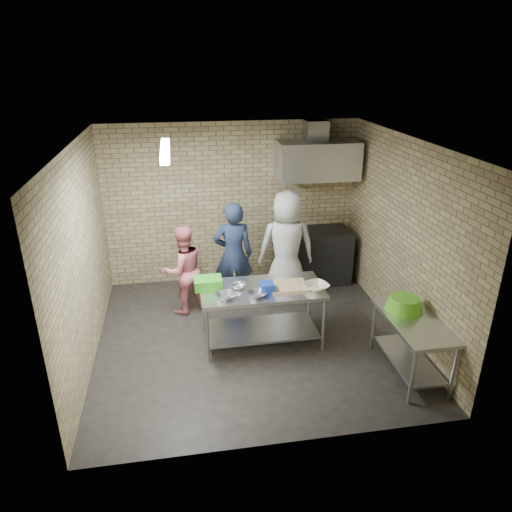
{
  "coord_description": "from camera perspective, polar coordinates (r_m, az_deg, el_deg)",
  "views": [
    {
      "loc": [
        -0.88,
        -5.61,
        3.67
      ],
      "look_at": [
        0.1,
        0.2,
        1.15
      ],
      "focal_mm": 33.29,
      "sensor_mm": 36.0,
      "label": 1
    }
  ],
  "objects": [
    {
      "name": "ceramic_bowl",
      "position": [
        6.29,
        7.26,
        -3.67
      ],
      "size": [
        0.4,
        0.4,
        0.08
      ],
      "primitive_type": "imported",
      "rotation": [
        0.0,
        0.0,
        0.33
      ],
      "color": "beige",
      "rests_on": "prep_table"
    },
    {
      "name": "stove",
      "position": [
        8.25,
        6.89,
        0.01
      ],
      "size": [
        1.2,
        0.7,
        0.9
      ],
      "primitive_type": "cube",
      "color": "black",
      "rests_on": "floor"
    },
    {
      "name": "range_hood",
      "position": [
        7.81,
        7.38,
        11.36
      ],
      "size": [
        1.3,
        0.6,
        0.6
      ],
      "primitive_type": "cube",
      "color": "silver",
      "rests_on": "back_wall"
    },
    {
      "name": "mixing_bowl_c",
      "position": [
        6.07,
        0.15,
        -4.64
      ],
      "size": [
        0.3,
        0.3,
        0.06
      ],
      "primitive_type": "imported",
      "rotation": [
        0.0,
        0.0,
        0.33
      ],
      "color": "silver",
      "rests_on": "prep_table"
    },
    {
      "name": "front_wall",
      "position": [
        4.38,
        3.55,
        -8.88
      ],
      "size": [
        4.2,
        0.06,
        2.7
      ],
      "primitive_type": "cube",
      "color": "tan",
      "rests_on": "ground"
    },
    {
      "name": "ceiling",
      "position": [
        5.76,
        -0.67,
        13.45
      ],
      "size": [
        4.2,
        4.2,
        0.0
      ],
      "primitive_type": "plane",
      "rotation": [
        3.14,
        0.0,
        0.0
      ],
      "color": "black",
      "rests_on": "ground"
    },
    {
      "name": "green_basin",
      "position": [
        6.15,
        17.41,
        -5.48
      ],
      "size": [
        0.46,
        0.46,
        0.17
      ],
      "primitive_type": null,
      "color": "#59C626",
      "rests_on": "side_counter"
    },
    {
      "name": "mixing_bowl_b",
      "position": [
        6.28,
        -2.07,
        -3.63
      ],
      "size": [
        0.25,
        0.25,
        0.06
      ],
      "primitive_type": "imported",
      "rotation": [
        0.0,
        0.0,
        0.33
      ],
      "color": "silver",
      "rests_on": "prep_table"
    },
    {
      "name": "cutting_board",
      "position": [
        6.33,
        3.87,
        -3.6
      ],
      "size": [
        0.5,
        0.38,
        0.03
      ],
      "primitive_type": "cube",
      "color": "tan",
      "rests_on": "prep_table"
    },
    {
      "name": "hood_duct",
      "position": [
        7.87,
        7.23,
        14.8
      ],
      "size": [
        0.35,
        0.3,
        0.3
      ],
      "primitive_type": "cube",
      "color": "#A5A8AD",
      "rests_on": "back_wall"
    },
    {
      "name": "woman_pink",
      "position": [
        7.18,
        -8.73,
        -1.67
      ],
      "size": [
        0.82,
        0.74,
        1.38
      ],
      "primitive_type": "imported",
      "rotation": [
        0.0,
        0.0,
        3.54
      ],
      "color": "#E47881",
      "rests_on": "floor"
    },
    {
      "name": "left_wall",
      "position": [
        6.19,
        -20.17,
        -0.35
      ],
      "size": [
        0.06,
        4.0,
        2.7
      ],
      "primitive_type": "cube",
      "color": "tan",
      "rests_on": "ground"
    },
    {
      "name": "back_wall",
      "position": [
        8.01,
        -2.87,
        6.28
      ],
      "size": [
        4.2,
        0.06,
        2.7
      ],
      "primitive_type": "cube",
      "color": "tan",
      "rests_on": "ground"
    },
    {
      "name": "right_wall",
      "position": [
        6.77,
        17.25,
        2.01
      ],
      "size": [
        0.06,
        4.0,
        2.7
      ],
      "primitive_type": "cube",
      "color": "tan",
      "rests_on": "ground"
    },
    {
      "name": "bottle_green",
      "position": [
        8.14,
        10.05,
        11.07
      ],
      "size": [
        0.06,
        0.06,
        0.15
      ],
      "primitive_type": "cylinder",
      "color": "green",
      "rests_on": "wall_shelf"
    },
    {
      "name": "woman_white",
      "position": [
        7.42,
        3.68,
        1.13
      ],
      "size": [
        0.92,
        0.65,
        1.79
      ],
      "primitive_type": "imported",
      "rotation": [
        0.0,
        0.0,
        3.05
      ],
      "color": "silver",
      "rests_on": "floor"
    },
    {
      "name": "bottle_red",
      "position": [
        8.01,
        7.31,
        11.16
      ],
      "size": [
        0.07,
        0.07,
        0.18
      ],
      "primitive_type": "cylinder",
      "color": "#B22619",
      "rests_on": "wall_shelf"
    },
    {
      "name": "mixing_bowl_a",
      "position": [
        6.04,
        -3.64,
        -4.82
      ],
      "size": [
        0.32,
        0.32,
        0.06
      ],
      "primitive_type": "imported",
      "rotation": [
        0.0,
        0.0,
        0.33
      ],
      "color": "silver",
      "rests_on": "prep_table"
    },
    {
      "name": "blue_tub",
      "position": [
        6.18,
        1.34,
        -3.78
      ],
      "size": [
        0.18,
        0.18,
        0.12
      ],
      "primitive_type": "cube",
      "color": "#1637AA",
      "rests_on": "prep_table"
    },
    {
      "name": "man_navy",
      "position": [
        7.26,
        -2.74,
        0.13
      ],
      "size": [
        0.62,
        0.42,
        1.67
      ],
      "primitive_type": "imported",
      "rotation": [
        0.0,
        0.0,
        3.11
      ],
      "color": "#151A34",
      "rests_on": "floor"
    },
    {
      "name": "side_counter",
      "position": [
        6.2,
        18.08,
        -10.27
      ],
      "size": [
        0.6,
        1.2,
        0.75
      ],
      "primitive_type": "cube",
      "color": "silver",
      "rests_on": "floor"
    },
    {
      "name": "floor",
      "position": [
        6.77,
        -0.56,
        -9.71
      ],
      "size": [
        4.2,
        4.2,
        0.0
      ],
      "primitive_type": "plane",
      "color": "black",
      "rests_on": "ground"
    },
    {
      "name": "prep_table",
      "position": [
        6.48,
        0.69,
        -7.09
      ],
      "size": [
        1.63,
        0.81,
        0.81
      ],
      "primitive_type": "cube",
      "color": "silver",
      "rests_on": "floor"
    },
    {
      "name": "fluorescent_fixture",
      "position": [
        5.71,
        -10.87,
        12.34
      ],
      "size": [
        0.1,
        1.25,
        0.08
      ],
      "primitive_type": "cube",
      "color": "white",
      "rests_on": "ceiling"
    },
    {
      "name": "wall_shelf",
      "position": [
        8.11,
        8.99,
        10.41
      ],
      "size": [
        0.8,
        0.2,
        0.04
      ],
      "primitive_type": "cube",
      "color": "#3F2B19",
      "rests_on": "back_wall"
    },
    {
      "name": "green_crate",
      "position": [
        6.29,
        -5.78,
        -3.27
      ],
      "size": [
        0.36,
        0.27,
        0.14
      ],
      "primitive_type": "cube",
      "color": "green",
      "rests_on": "prep_table"
    }
  ]
}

